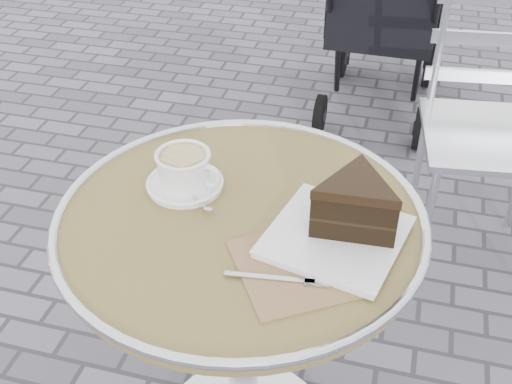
% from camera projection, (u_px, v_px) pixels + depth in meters
% --- Properties ---
extents(cafe_table, '(0.72, 0.72, 0.74)m').
position_uv_depth(cafe_table, '(242.00, 278.00, 1.32)').
color(cafe_table, silver).
rests_on(cafe_table, ground).
extents(cappuccino_set, '(0.16, 0.16, 0.08)m').
position_uv_depth(cappuccino_set, '(185.00, 172.00, 1.28)').
color(cappuccino_set, white).
rests_on(cappuccino_set, cafe_table).
extents(cake_plate_set, '(0.34, 0.37, 0.12)m').
position_uv_depth(cake_plate_set, '(350.00, 213.00, 1.14)').
color(cake_plate_set, '#8C6A4D').
rests_on(cake_plate_set, cafe_table).
extents(bistro_chair, '(0.46, 0.46, 0.92)m').
position_uv_depth(bistro_chair, '(495.00, 94.00, 1.96)').
color(bistro_chair, silver).
rests_on(bistro_chair, ground).
extents(baby_stroller, '(0.49, 1.02, 1.05)m').
position_uv_depth(baby_stroller, '(388.00, 6.00, 2.83)').
color(baby_stroller, black).
rests_on(baby_stroller, ground).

